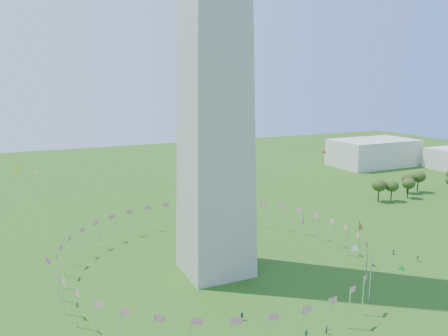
{
  "coord_description": "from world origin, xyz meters",
  "views": [
    {
      "loc": [
        -44.61,
        -51.74,
        50.26
      ],
      "look_at": [
        -4.37,
        35.0,
        31.49
      ],
      "focal_mm": 35.0,
      "sensor_mm": 36.0,
      "label": 1
    }
  ],
  "objects": [
    {
      "name": "tree_line_east",
      "position": [
        114.8,
        85.52,
        4.71
      ],
      "size": [
        53.44,
        15.15,
        10.0
      ],
      "color": "#39511B",
      "rests_on": "ground"
    },
    {
      "name": "kites_aloft",
      "position": [
        15.44,
        22.19,
        19.81
      ],
      "size": [
        109.76,
        77.76,
        30.45
      ],
      "color": "white",
      "rests_on": "ground"
    },
    {
      "name": "flag_ring",
      "position": [
        -0.0,
        50.0,
        4.5
      ],
      "size": [
        80.24,
        80.24,
        9.0
      ],
      "color": "silver",
      "rests_on": "ground"
    },
    {
      "name": "gov_building_east_a",
      "position": [
        150.0,
        150.0,
        8.0
      ],
      "size": [
        50.0,
        30.0,
        16.0
      ],
      "primitive_type": "cube",
      "color": "beige",
      "rests_on": "ground"
    }
  ]
}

